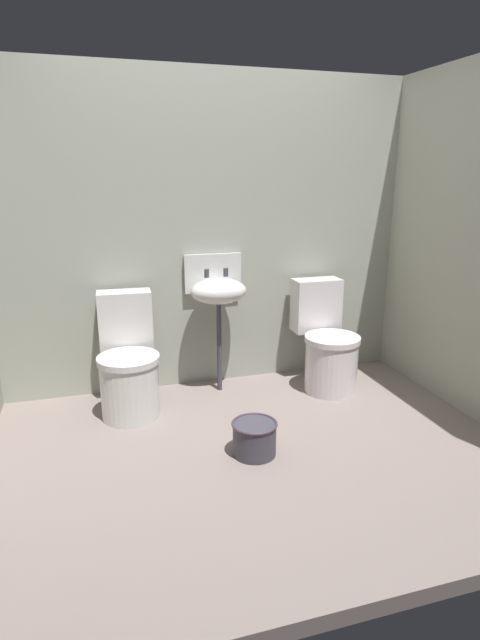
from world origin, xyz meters
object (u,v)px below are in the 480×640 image
(toilet_right, at_px, (327,345))
(sink, at_px, (218,290))
(bucket, at_px, (254,438))
(toilet_left, at_px, (129,366))

(toilet_right, distance_m, sink, 0.91)
(bucket, bearing_deg, sink, 87.77)
(toilet_left, relative_size, bucket, 2.96)
(toilet_left, height_order, sink, sink)
(sink, bearing_deg, bucket, -92.23)
(toilet_left, bearing_deg, toilet_right, -176.87)
(toilet_left, distance_m, toilet_right, 1.44)
(sink, distance_m, bucket, 1.16)
(toilet_right, distance_m, bucket, 1.15)
(toilet_right, xyz_separation_m, bucket, (-0.82, -0.78, -0.22))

